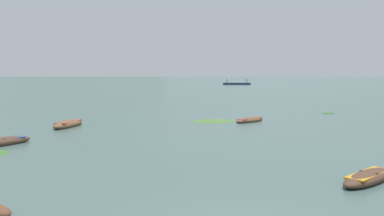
# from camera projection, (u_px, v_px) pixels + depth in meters

# --- Properties ---
(ground_plane) EXTENTS (6000.00, 6000.00, 0.00)m
(ground_plane) POSITION_uv_depth(u_px,v_px,m) (140.00, 76.00, 1491.44)
(ground_plane) COLOR #425B56
(mountain_1) EXTENTS (1719.99, 1719.99, 411.22)m
(mountain_1) POSITION_uv_depth(u_px,v_px,m) (88.00, 34.00, 2015.88)
(mountain_1) COLOR #4C5B56
(mountain_1) RESTS_ON ground
(mountain_2) EXTENTS (1887.96, 1887.96, 431.92)m
(mountain_2) POSITION_uv_depth(u_px,v_px,m) (248.00, 34.00, 2124.51)
(mountain_2) COLOR slate
(mountain_2) RESTS_ON ground
(rowboat_0) EXTENTS (2.82, 3.13, 0.49)m
(rowboat_0) POSITION_uv_depth(u_px,v_px,m) (1.00, 142.00, 20.24)
(rowboat_0) COLOR #4C3323
(rowboat_0) RESTS_ON ground
(rowboat_1) EXTENTS (3.07, 2.60, 0.43)m
(rowboat_1) POSITION_uv_depth(u_px,v_px,m) (369.00, 177.00, 13.36)
(rowboat_1) COLOR #4C3323
(rowboat_1) RESTS_ON ground
(rowboat_3) EXTENTS (2.08, 3.84, 0.58)m
(rowboat_3) POSITION_uv_depth(u_px,v_px,m) (68.00, 124.00, 27.55)
(rowboat_3) COLOR brown
(rowboat_3) RESTS_ON ground
(rowboat_5) EXTENTS (3.00, 2.63, 0.42)m
(rowboat_5) POSITION_uv_depth(u_px,v_px,m) (250.00, 120.00, 30.46)
(rowboat_5) COLOR brown
(rowboat_5) RESTS_ON ground
(ferry_0) EXTENTS (9.61, 2.94, 2.54)m
(ferry_0) POSITION_uv_depth(u_px,v_px,m) (237.00, 84.00, 148.15)
(ferry_0) COLOR navy
(ferry_0) RESTS_ON ground
(weed_patch_2) EXTENTS (4.11, 3.74, 0.14)m
(weed_patch_2) POSITION_uv_depth(u_px,v_px,m) (214.00, 121.00, 30.85)
(weed_patch_2) COLOR #477033
(weed_patch_2) RESTS_ON ground
(weed_patch_4) EXTENTS (1.77, 1.74, 0.14)m
(weed_patch_4) POSITION_uv_depth(u_px,v_px,m) (329.00, 114.00, 37.06)
(weed_patch_4) COLOR #2D5628
(weed_patch_4) RESTS_ON ground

